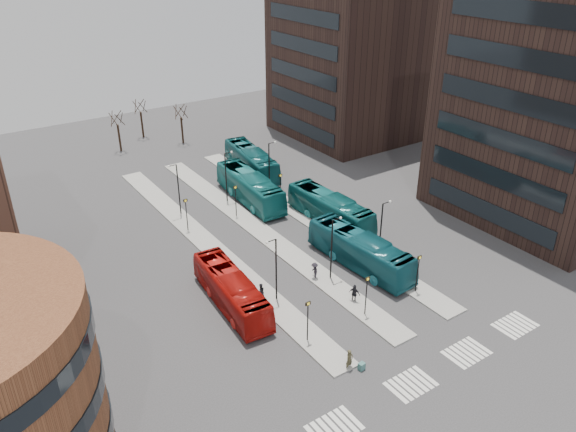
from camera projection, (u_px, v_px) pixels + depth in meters
ground at (464, 413)px, 37.85m from camera, size 160.00×160.00×0.00m
island_left at (208, 245)px, 57.90m from camera, size 2.50×45.00×0.15m
island_mid at (258, 229)px, 60.89m from camera, size 2.50×45.00×0.15m
island_right at (303, 215)px, 63.89m from camera, size 2.50×45.00×0.15m
suitcase at (362, 366)px, 41.49m from camera, size 0.52×0.44×0.60m
red_bus at (231, 290)px, 48.01m from camera, size 3.52×11.41×3.13m
teal_bus_a at (360, 251)px, 53.64m from camera, size 3.68×12.38×3.40m
teal_bus_b at (250, 187)px, 66.58m from camera, size 3.73×12.87×3.54m
teal_bus_c at (330, 209)px, 61.66m from camera, size 3.31×12.18×3.36m
teal_bus_d at (251, 161)px, 74.26m from camera, size 4.54×12.66×3.45m
traveller at (349, 360)px, 41.28m from camera, size 0.68×0.49×1.74m
commuter_a at (261, 292)px, 49.11m from camera, size 0.86×0.72×1.62m
commuter_b at (355, 294)px, 48.75m from camera, size 0.82×1.11×1.76m
commuter_c at (315, 271)px, 52.01m from camera, size 0.97×1.26×1.71m
crosswalk_stripes at (437, 369)px, 41.66m from camera, size 22.35×2.40×0.01m
tower_near at (568, 80)px, 58.74m from camera, size 20.12×20.00×30.00m
tower_far at (357, 35)px, 83.76m from camera, size 20.12×20.00×30.00m
sign_poles at (291, 238)px, 54.48m from camera, size 12.45×22.12×3.65m
lamp_posts at (272, 205)px, 58.14m from camera, size 14.04×20.24×6.12m
bare_trees at (148, 126)px, 84.06m from camera, size 10.97×8.14×5.90m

